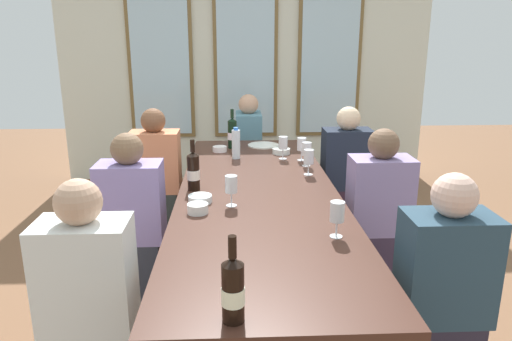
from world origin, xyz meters
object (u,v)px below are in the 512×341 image
Objects in this scene: wine_bottle_0 at (232,133)px; seated_person_0 at (90,311)px; wine_bottle_2 at (193,171)px; wine_glass_0 at (337,213)px; wine_glass_1 at (283,144)px; white_plate_0 at (263,145)px; seated_person_5 at (378,219)px; tasting_bowl_1 at (200,199)px; wine_glass_5 at (231,186)px; seated_person_3 at (345,178)px; seated_person_2 at (157,181)px; tasting_bowl_3 at (281,151)px; water_bottle at (236,144)px; seated_person_4 at (133,227)px; seated_person_6 at (249,154)px; seated_person_1 at (442,301)px; dining_table at (258,201)px; tasting_bowl_2 at (198,208)px; wine_glass_2 at (302,145)px; wine_bottle_1 at (233,290)px; tasting_bowl_0 at (220,149)px; wine_glass_3 at (307,150)px; wine_glass_4 at (309,157)px.

seated_person_0 is at bearing -106.20° from wine_bottle_0.
wine_bottle_2 is 1.79× the size of wine_glass_0.
wine_glass_1 is 1.99m from seated_person_0.
seated_person_5 reaches higher than white_plate_0.
wine_glass_5 is at bearing -20.42° from tasting_bowl_1.
seated_person_2 is at bearing -179.21° from seated_person_3.
tasting_bowl_3 is (0.13, -0.29, 0.02)m from white_plate_0.
seated_person_4 is at bearing -127.52° from water_bottle.
wine_bottle_0 is 0.55m from wine_glass_1.
wine_bottle_2 reaches higher than water_bottle.
seated_person_0 is 1.00× the size of seated_person_6.
seated_person_1 reaches higher than wine_bottle_0.
seated_person_1 is at bearing -73.01° from white_plate_0.
seated_person_2 is at bearing 129.27° from dining_table.
seated_person_6 is at bearing 81.01° from tasting_bowl_2.
wine_bottle_1 is at bearing -103.93° from wine_glass_2.
tasting_bowl_0 is 0.10× the size of seated_person_5.
seated_person_3 is at bearing 51.35° from dining_table.
white_plate_0 is 0.30m from wine_bottle_0.
seated_person_1 reaches higher than wine_glass_1.
white_plate_0 is 1.10× the size of water_bottle.
wine_glass_1 is 0.26m from wine_glass_3.
tasting_bowl_2 is 1.72m from seated_person_3.
water_bottle is at bearing 79.65° from tasting_bowl_2.
seated_person_4 is at bearing 114.53° from wine_bottle_1.
wine_glass_1 is 1.80m from seated_person_1.
wine_glass_3 is at bearing 104.61° from seated_person_1.
water_bottle is at bearing 135.71° from wine_glass_4.
wine_bottle_0 is 1.87× the size of wine_glass_5.
seated_person_2 reaches higher than tasting_bowl_0.
wine_glass_4 reaches higher than tasting_bowl_3.
wine_glass_5 reaches higher than tasting_bowl_2.
seated_person_3 is at bearing 32.44° from seated_person_4.
wine_glass_1 is at bearing 125.39° from wine_glass_3.
tasting_bowl_2 is 2.19m from seated_person_6.
seated_person_4 is (0.00, 0.91, 0.00)m from seated_person_0.
wine_bottle_1 is 1.70m from seated_person_5.
wine_glass_1 is 0.16× the size of seated_person_0.
seated_person_4 is (-1.52, -0.97, 0.00)m from seated_person_3.
tasting_bowl_0 is 0.81× the size of tasting_bowl_3.
seated_person_2 is (-0.61, -0.23, -0.34)m from wine_bottle_0.
seated_person_0 is at bearing -90.00° from seated_person_4.
seated_person_4 is 1.97m from seated_person_6.
wine_glass_5 is (0.10, -1.28, 0.10)m from tasting_bowl_0.
wine_bottle_2 is 0.28× the size of seated_person_4.
wine_glass_5 is at bearing 48.60° from seated_person_0.
seated_person_3 reaches higher than tasting_bowl_3.
tasting_bowl_3 reaches higher than white_plate_0.
wine_bottle_0 reaches higher than dining_table.
wine_bottle_0 is 1.87× the size of wine_glass_2.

